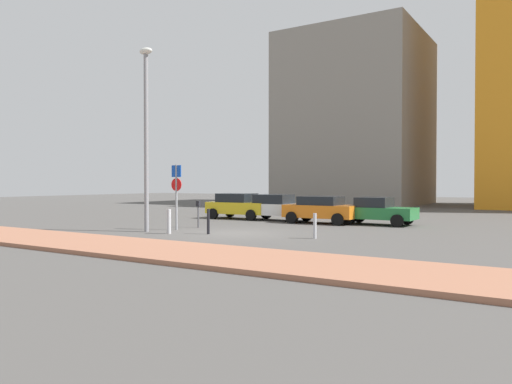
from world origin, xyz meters
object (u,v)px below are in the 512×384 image
Objects in this scene: parking_sign_post at (176,189)px; traffic_bollard_far at (169,221)px; parked_car_white at (277,207)px; parked_car_green at (376,211)px; street_lamp at (146,126)px; parking_meter at (198,210)px; traffic_bollard_near at (208,222)px; parked_car_yellow at (239,206)px; parked_car_orange at (321,209)px; traffic_bollard_mid at (315,226)px.

parking_sign_post is 2.22m from traffic_bollard_far.
parked_car_white reaches higher than parked_car_green.
street_lamp is at bearing -101.05° from parked_car_white.
parked_car_green is at bearing 47.87° from parking_sign_post.
parked_car_green is 11.09m from traffic_bollard_far.
traffic_bollard_near is (2.29, -2.17, -0.32)m from parking_meter.
parking_sign_post reaches higher than parked_car_yellow.
parked_car_orange reaches higher than parked_car_green.
street_lamp reaches higher than parked_car_green.
parked_car_yellow reaches higher than parked_car_green.
parked_car_orange is 3.67× the size of traffic_bollard_far.
parking_sign_post is at bearing 120.43° from traffic_bollard_far.
traffic_bollard_far is at bearing -164.60° from traffic_bollard_mid.
parked_car_orange is 2.98× the size of parking_meter.
parked_car_orange is 1.29× the size of parking_sign_post.
parked_car_yellow is at bearing -178.91° from parked_car_white.
parked_car_yellow reaches higher than traffic_bollard_mid.
parking_meter is (-1.06, -6.02, 0.07)m from parked_car_white.
parking_meter is (-4.08, -5.51, 0.08)m from parked_car_orange.
parked_car_yellow is 9.02m from traffic_bollard_near.
traffic_bollard_near is at bearing 12.97° from street_lamp.
parked_car_green is 3.89× the size of traffic_bollard_mid.
parking_meter is (1.60, -5.97, 0.05)m from parked_car_yellow.
street_lamp is at bearing -167.03° from traffic_bollard_near.
parking_sign_post reaches higher than traffic_bollard_mid.
parked_car_green is at bearing 14.94° from parked_car_orange.
traffic_bollard_near is at bearing -118.66° from parked_car_green.
traffic_bollard_near is (-4.61, -8.44, -0.19)m from parked_car_green.
traffic_bollard_near is at bearing 27.89° from traffic_bollard_far.
parked_car_green is 9.62m from traffic_bollard_near.
parked_car_yellow is 9.71m from street_lamp.
parked_car_white is 3.06m from parked_car_orange.
parking_sign_post is 7.16m from traffic_bollard_mid.
parking_sign_post is (1.49, -7.45, 1.12)m from parked_car_yellow.
parked_car_green is 2.97× the size of parking_meter.
traffic_bollard_mid is (0.00, -7.55, -0.23)m from parked_car_green.
traffic_bollard_far is at bearing -123.57° from parked_car_green.
parking_sign_post is at bearing -78.67° from parked_car_yellow.
traffic_bollard_far is (-1.52, -0.81, -0.01)m from traffic_bollard_near.
parking_sign_post is 2.86× the size of traffic_bollard_far.
traffic_bollard_mid is (8.50, -7.25, -0.30)m from parked_car_yellow.
traffic_bollard_far is at bearing -91.82° from parked_car_white.
traffic_bollard_mid is (7.01, 0.20, -1.42)m from parking_sign_post.
street_lamp is (-0.68, -2.85, 3.91)m from parking_meter.
parking_meter is at bearing 136.56° from traffic_bollard_near.
street_lamp is at bearing -129.73° from parked_car_green.
traffic_bollard_near is at bearing -64.45° from parked_car_yellow.
parked_car_yellow is 8.51m from parked_car_green.
parked_car_white is 1.03× the size of parked_car_green.
traffic_bollard_near is at bearing -43.44° from parking_meter.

